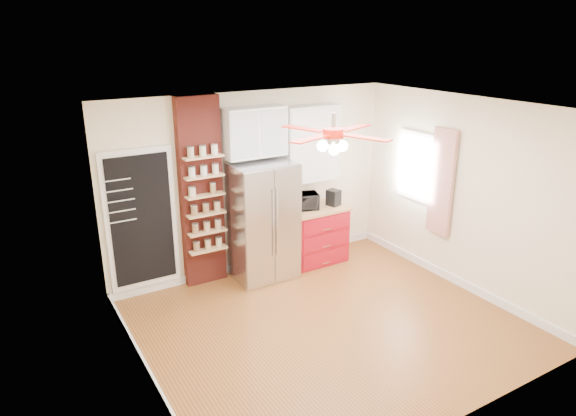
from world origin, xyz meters
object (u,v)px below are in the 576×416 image
ceiling_fan (333,133)px  canister_left (335,201)px  fridge (262,221)px  toaster_oven (303,201)px  red_cabinet (315,234)px  coffee_maker (333,198)px  pantry_jar_oats (192,192)px

ceiling_fan → canister_left: (1.23, 1.60, -1.45)m
fridge → ceiling_fan: 2.25m
canister_left → toaster_oven: bearing=166.8°
red_cabinet → toaster_oven: size_ratio=2.12×
coffee_maker → red_cabinet: bearing=154.8°
red_cabinet → pantry_jar_oats: (-1.95, 0.10, 0.98)m
coffee_maker → pantry_jar_oats: (-2.25, 0.15, 0.41)m
coffee_maker → canister_left: size_ratio=1.62×
canister_left → ceiling_fan: bearing=-127.5°
red_cabinet → pantry_jar_oats: 2.19m
canister_left → pantry_jar_oats: size_ratio=1.24×
ceiling_fan → toaster_oven: 2.33m
ceiling_fan → toaster_oven: bearing=67.4°
coffee_maker → canister_left: bearing=-73.4°
fridge → coffee_maker: fridge is taller
coffee_maker → canister_left: 0.06m
fridge → red_cabinet: bearing=3.0°
toaster_oven → pantry_jar_oats: size_ratio=3.57×
canister_left → pantry_jar_oats: pantry_jar_oats is taller
ceiling_fan → pantry_jar_oats: (-1.03, 1.78, -0.99)m
toaster_oven → canister_left: (0.52, -0.12, -0.05)m
fridge → coffee_maker: (1.27, -0.00, 0.15)m
red_cabinet → coffee_maker: 0.65m
canister_left → fridge: bearing=178.8°
red_cabinet → ceiling_fan: 2.75m
fridge → red_cabinet: 1.06m
fridge → pantry_jar_oats: size_ratio=14.10×
coffee_maker → pantry_jar_oats: pantry_jar_oats is taller
coffee_maker → pantry_jar_oats: bearing=160.9°
ceiling_fan → fridge: bearing=91.8°
pantry_jar_oats → fridge: bearing=-8.6°
ceiling_fan → pantry_jar_oats: ceiling_fan is taller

